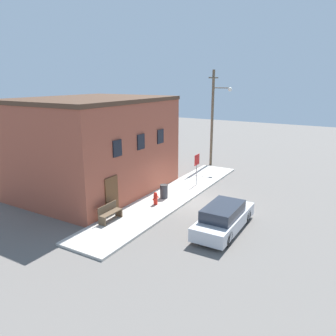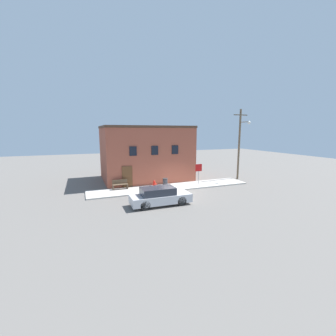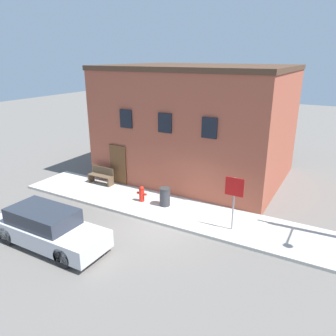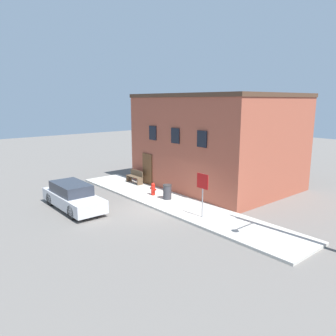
{
  "view_description": "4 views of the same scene",
  "coord_description": "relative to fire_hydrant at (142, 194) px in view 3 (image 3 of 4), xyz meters",
  "views": [
    {
      "loc": [
        -16.91,
        -8.29,
        7.18
      ],
      "look_at": [
        -0.39,
        1.36,
        2.0
      ],
      "focal_mm": 35.0,
      "sensor_mm": 36.0,
      "label": 1
    },
    {
      "loc": [
        -8.16,
        -18.66,
        5.53
      ],
      "look_at": [
        -0.39,
        1.36,
        2.0
      ],
      "focal_mm": 24.0,
      "sensor_mm": 36.0,
      "label": 2
    },
    {
      "loc": [
        6.11,
        -10.2,
        6.57
      ],
      "look_at": [
        -0.39,
        1.36,
        2.0
      ],
      "focal_mm": 35.0,
      "sensor_mm": 36.0,
      "label": 3
    },
    {
      "loc": [
        13.25,
        -10.05,
        5.69
      ],
      "look_at": [
        -0.39,
        1.36,
        2.0
      ],
      "focal_mm": 35.0,
      "sensor_mm": 36.0,
      "label": 4
    }
  ],
  "objects": [
    {
      "name": "ground_plane",
      "position": [
        1.8,
        -1.37,
        -0.49
      ],
      "size": [
        80.0,
        80.0,
        0.0
      ],
      "primitive_type": "plane",
      "color": "#66605B"
    },
    {
      "name": "sidewalk",
      "position": [
        1.8,
        -0.02,
        -0.43
      ],
      "size": [
        16.06,
        2.71,
        0.12
      ],
      "color": "#BCB7AD",
      "rests_on": "ground"
    },
    {
      "name": "brick_building",
      "position": [
        0.5,
        5.0,
        2.56
      ],
      "size": [
        9.52,
        7.44,
        6.1
      ],
      "color": "#9E4C38",
      "rests_on": "ground"
    },
    {
      "name": "fire_hydrant",
      "position": [
        0.0,
        0.0,
        0.0
      ],
      "size": [
        0.5,
        0.24,
        0.75
      ],
      "color": "red",
      "rests_on": "sidewalk"
    },
    {
      "name": "stop_sign",
      "position": [
        4.53,
        -0.47,
        1.15
      ],
      "size": [
        0.72,
        0.06,
        2.16
      ],
      "color": "gray",
      "rests_on": "sidewalk"
    },
    {
      "name": "bench",
      "position": [
        -3.11,
        0.82,
        0.05
      ],
      "size": [
        1.41,
        0.44,
        0.88
      ],
      "color": "brown",
      "rests_on": "sidewalk"
    },
    {
      "name": "trash_bin",
      "position": [
        1.17,
        0.13,
        0.05
      ],
      "size": [
        0.5,
        0.5,
        0.85
      ],
      "color": "#333338",
      "rests_on": "sidewalk"
    },
    {
      "name": "parked_car",
      "position": [
        -1.02,
        -4.59,
        0.18
      ],
      "size": [
        4.57,
        1.64,
        1.38
      ],
      "color": "black",
      "rests_on": "ground"
    }
  ]
}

